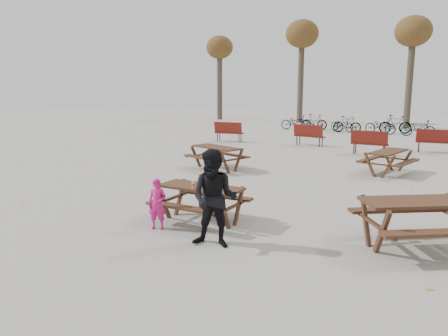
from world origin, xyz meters
The scene contains 14 objects.
ground centered at (0.00, 0.00, 0.00)m, with size 80.00×80.00×0.00m, color gray.
main_picnic_table centered at (0.00, 0.00, 0.59)m, with size 1.80×1.45×0.78m.
food_tray centered at (0.34, -0.08, 0.79)m, with size 0.18×0.11×0.04m, color white.
bread_roll centered at (0.34, -0.08, 0.83)m, with size 0.14×0.06×0.05m, color tan.
soda_bottle centered at (-0.06, -0.19, 0.85)m, with size 0.07×0.07×0.17m.
child centered at (-0.50, -0.84, 0.52)m, with size 0.38×0.25×1.04m, color #D81B7B.
adult centered at (1.00, -1.11, 0.88)m, with size 0.86×0.67×1.77m, color black.
picnic_table_east centered at (4.21, 0.63, 0.44)m, with size 2.04×1.64×0.88m, color #351F13, non-canonical shape.
picnic_table_north centered at (-2.70, 5.27, 0.40)m, with size 1.84×1.49×0.79m, color #351F13, non-canonical shape.
picnic_table_far centered at (2.59, 7.35, 0.38)m, with size 1.78×1.44×0.77m, color #351F13, non-canonical shape.
park_bench_row centered at (-0.77, 12.33, 0.52)m, with size 11.13×2.59×1.03m.
bicycle_row centered at (-1.34, 19.93, 0.50)m, with size 9.40×1.93×1.12m.
tree_row centered at (0.90, 25.15, 6.19)m, with size 32.17×3.52×8.26m.
fallen_leaves centered at (0.50, 2.50, 0.00)m, with size 11.00×11.00×0.01m, color #BF6E2D, non-canonical shape.
Camera 1 is at (4.84, -7.56, 2.86)m, focal length 35.00 mm.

